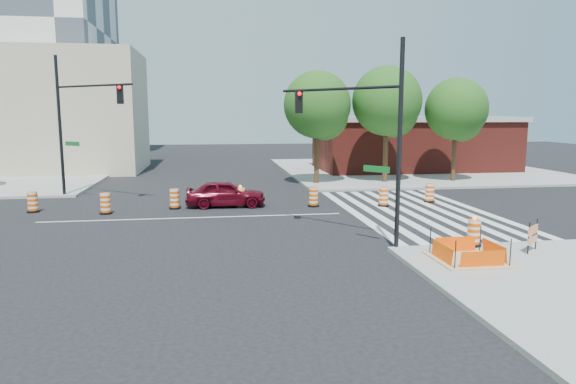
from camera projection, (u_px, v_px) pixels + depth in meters
name	position (u px, v px, depth m)	size (l,w,h in m)	color
ground	(194.00, 218.00, 24.05)	(120.00, 120.00, 0.00)	black
sidewalk_ne	(412.00, 170.00, 44.27)	(22.00, 22.00, 0.15)	gray
crosswalk_east	(416.00, 211.00, 25.65)	(6.75, 13.50, 0.01)	silver
lane_centerline	(194.00, 218.00, 24.05)	(14.00, 0.12, 0.01)	silver
excavation_pit	(468.00, 258.00, 16.53)	(2.20, 2.20, 0.90)	tan
brick_storefront	(413.00, 144.00, 43.93)	(16.50, 8.50, 4.60)	maroon
beige_midrise	(56.00, 112.00, 43.06)	(14.00, 10.00, 10.00)	#BDAF90
red_coupe	(226.00, 193.00, 26.88)	(1.66, 4.14, 1.41)	#540714
signal_pole_se	(363.00, 124.00, 18.60)	(3.57, 4.29, 7.22)	black
signal_pole_nw	(78.00, 113.00, 28.64)	(4.79, 3.89, 7.98)	black
pit_drum	(474.00, 234.00, 18.25)	(0.56, 0.56, 1.09)	black
barricade	(533.00, 235.00, 17.47)	(0.74, 0.62, 1.08)	#FE5605
tree_north_c	(318.00, 109.00, 34.51)	(4.53, 4.53, 7.71)	#382314
tree_north_d	(387.00, 105.00, 35.11)	(4.76, 4.76, 8.09)	#382314
tree_north_e	(456.00, 113.00, 35.68)	(4.31, 4.31, 7.32)	#382314
median_drum_1	(33.00, 203.00, 25.34)	(0.60, 0.60, 1.02)	black
median_drum_2	(106.00, 204.00, 24.90)	(0.60, 0.60, 1.02)	black
median_drum_3	(175.00, 200.00, 26.28)	(0.60, 0.60, 1.02)	black
median_drum_4	(240.00, 198.00, 26.64)	(0.60, 0.60, 1.18)	black
median_drum_5	(313.00, 198.00, 26.93)	(0.60, 0.60, 1.02)	black
median_drum_6	(384.00, 197.00, 26.98)	(0.60, 0.60, 1.02)	black
median_drum_7	(430.00, 194.00, 28.24)	(0.60, 0.60, 1.02)	black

